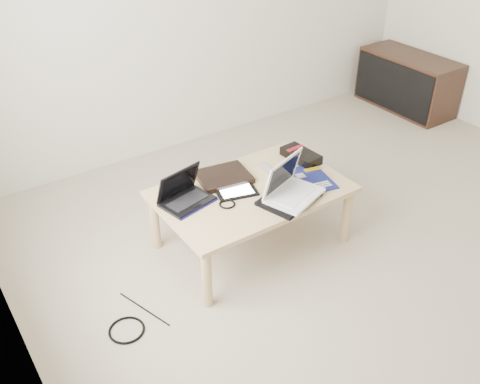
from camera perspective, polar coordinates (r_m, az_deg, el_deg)
ground at (r=3.37m, az=15.54°, el=-6.73°), size 4.00×4.00×0.00m
coffee_table at (r=3.15m, az=1.26°, el=-0.45°), size 1.10×0.70×0.40m
media_cabinet at (r=5.26m, az=17.36°, el=11.11°), size 0.41×0.90×0.50m
book at (r=3.21m, az=-1.77°, el=1.66°), size 0.34×0.30×0.03m
netbook at (r=3.00m, az=-5.93°, el=-0.36°), size 0.32×0.26×0.20m
tablet at (r=3.10m, az=-0.45°, el=0.17°), size 0.27×0.23×0.01m
remote at (r=3.27m, az=3.18°, el=2.15°), size 0.08×0.21×0.02m
neoprene_sleeve at (r=3.03m, az=5.26°, el=-0.69°), size 0.39×0.32×0.02m
white_laptop at (r=3.02m, az=5.41°, el=0.42°), size 0.38×0.32×0.23m
motherboard at (r=3.23m, az=7.33°, el=1.36°), size 0.31×0.36×0.01m
gpu_box at (r=3.43m, az=6.52°, el=3.90°), size 0.15×0.27×0.06m
cable_coil at (r=2.98m, az=-1.39°, el=-1.29°), size 0.12×0.12×0.01m
floor_cable_coil at (r=2.88m, az=-12.00°, el=-14.21°), size 0.21×0.21×0.01m
floor_cable_trail at (r=2.97m, az=-10.18°, el=-12.18°), size 0.12×0.36×0.01m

